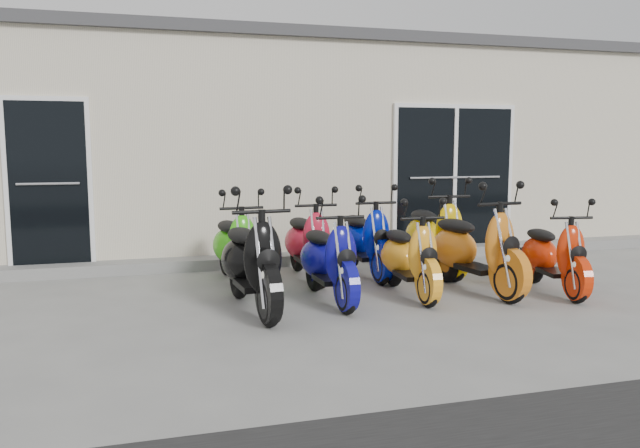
% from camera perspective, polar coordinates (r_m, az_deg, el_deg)
% --- Properties ---
extents(ground, '(80.00, 80.00, 0.00)m').
position_cam_1_polar(ground, '(7.05, 1.35, -6.65)').
color(ground, gray).
rests_on(ground, ground).
extents(building, '(14.00, 6.00, 3.20)m').
position_cam_1_polar(building, '(11.91, -6.13, 6.75)').
color(building, beige).
rests_on(building, ground).
extents(roof_cap, '(14.20, 6.20, 0.16)m').
position_cam_1_polar(roof_cap, '(12.02, -6.24, 14.78)').
color(roof_cap, '#3F3F42').
rests_on(roof_cap, building).
extents(front_step, '(14.00, 0.40, 0.15)m').
position_cam_1_polar(front_step, '(8.94, -2.50, -3.19)').
color(front_step, gray).
rests_on(front_step, ground).
extents(door_left, '(1.07, 0.08, 2.22)m').
position_cam_1_polar(door_left, '(8.79, -23.57, 3.82)').
color(door_left, black).
rests_on(door_left, front_step).
extents(door_right, '(2.02, 0.08, 2.22)m').
position_cam_1_polar(door_right, '(9.88, 12.13, 4.56)').
color(door_right, black).
rests_on(door_right, front_step).
extents(scooter_front_black, '(0.81, 1.84, 1.32)m').
position_cam_1_polar(scooter_front_black, '(6.36, -6.31, -2.15)').
color(scooter_front_black, black).
rests_on(scooter_front_black, ground).
extents(scooter_front_blue, '(0.65, 1.63, 1.19)m').
position_cam_1_polar(scooter_front_blue, '(6.71, 0.79, -2.16)').
color(scooter_front_blue, '#0D0C84').
rests_on(scooter_front_blue, ground).
extents(scooter_front_orange_a, '(0.61, 1.56, 1.14)m').
position_cam_1_polar(scooter_front_orange_a, '(7.05, 8.17, -1.99)').
color(scooter_front_orange_a, '#FFA21D').
rests_on(scooter_front_orange_a, ground).
extents(scooter_front_orange_b, '(0.87, 1.84, 1.31)m').
position_cam_1_polar(scooter_front_orange_b, '(7.38, 14.02, -1.05)').
color(scooter_front_orange_b, orange).
rests_on(scooter_front_orange_b, ground).
extents(scooter_front_red, '(0.78, 1.59, 1.12)m').
position_cam_1_polar(scooter_front_red, '(7.64, 20.63, -1.74)').
color(scooter_front_red, red).
rests_on(scooter_front_red, ground).
extents(scooter_back_green, '(0.73, 1.66, 1.20)m').
position_cam_1_polar(scooter_back_green, '(7.68, -7.79, -1.02)').
color(scooter_back_green, '#3ABD13').
rests_on(scooter_back_green, ground).
extents(scooter_back_red, '(0.62, 1.64, 1.21)m').
position_cam_1_polar(scooter_back_red, '(7.85, -1.14, -0.73)').
color(scooter_back_red, red).
rests_on(scooter_back_red, ground).
extents(scooter_back_blue, '(0.62, 1.66, 1.22)m').
position_cam_1_polar(scooter_back_blue, '(8.07, 4.12, -0.49)').
color(scooter_back_blue, '#021195').
rests_on(scooter_back_blue, ground).
extents(scooter_back_yellow, '(0.69, 1.78, 1.30)m').
position_cam_1_polar(scooter_back_yellow, '(8.40, 10.49, -0.02)').
color(scooter_back_yellow, '#E6B401').
rests_on(scooter_back_yellow, ground).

